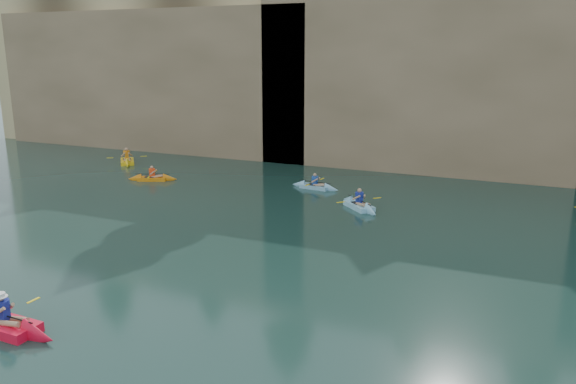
% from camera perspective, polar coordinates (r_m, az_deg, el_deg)
% --- Properties ---
extents(ground, '(160.00, 160.00, 0.00)m').
position_cam_1_polar(ground, '(15.58, -4.21, -13.91)').
color(ground, black).
rests_on(ground, ground).
extents(cliff, '(70.00, 16.00, 12.00)m').
position_cam_1_polar(cliff, '(42.63, 15.15, 11.93)').
color(cliff, tan).
rests_on(cliff, ground).
extents(cliff_slab_west, '(26.00, 2.40, 10.56)m').
position_cam_1_polar(cliff_slab_west, '(43.72, -14.01, 11.10)').
color(cliff_slab_west, '#95785A').
rests_on(cliff_slab_west, ground).
extents(cliff_slab_center, '(24.00, 2.40, 11.40)m').
position_cam_1_polar(cliff_slab_center, '(35.04, 16.50, 10.96)').
color(cliff_slab_center, '#95785A').
rests_on(cliff_slab_center, ground).
extents(sea_cave_west, '(4.50, 1.00, 4.00)m').
position_cam_1_polar(sea_cave_west, '(42.29, -12.11, 6.64)').
color(sea_cave_west, black).
rests_on(sea_cave_west, ground).
extents(sea_cave_center, '(3.50, 1.00, 3.20)m').
position_cam_1_polar(sea_cave_center, '(36.10, 6.41, 4.97)').
color(sea_cave_center, black).
rests_on(sea_cave_center, ground).
extents(main_kayaker, '(3.62, 2.44, 1.34)m').
position_cam_1_polar(main_kayaker, '(17.27, -26.90, -11.91)').
color(main_kayaker, red).
rests_on(main_kayaker, ground).
extents(kayaker_orange, '(2.88, 2.02, 1.08)m').
position_cam_1_polar(kayaker_orange, '(33.46, -13.61, 1.37)').
color(kayaker_orange, orange).
rests_on(kayaker_orange, ground).
extents(kayaker_ltblue_near, '(2.75, 2.66, 1.22)m').
position_cam_1_polar(kayaker_ltblue_near, '(26.98, 7.23, -1.35)').
color(kayaker_ltblue_near, '#88C7E5').
rests_on(kayaker_ltblue_near, ground).
extents(kayaker_yellow, '(2.69, 2.97, 1.32)m').
position_cam_1_polar(kayaker_yellow, '(38.98, -16.02, 3.05)').
color(kayaker_yellow, yellow).
rests_on(kayaker_yellow, ground).
extents(kayaker_ltblue_mid, '(2.87, 2.13, 1.07)m').
position_cam_1_polar(kayaker_ltblue_mid, '(30.63, 2.74, 0.59)').
color(kayaker_ltblue_mid, '#80B7D6').
rests_on(kayaker_ltblue_mid, ground).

